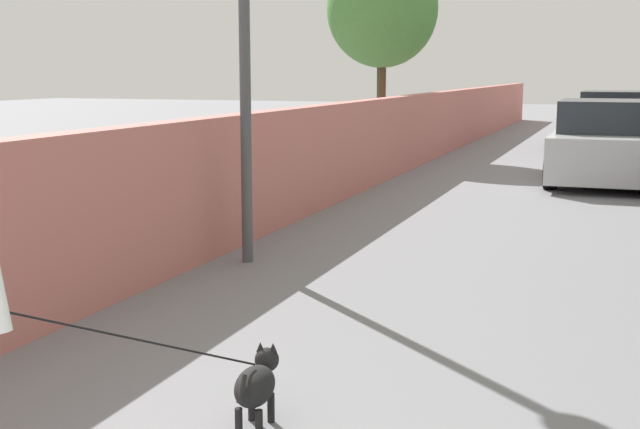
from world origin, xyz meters
name	(u,v)px	position (x,y,z in m)	size (l,w,h in m)	color
ground_plane	(514,188)	(14.00, 0.00, 0.00)	(80.00, 80.00, 0.00)	gray
wall_left	(344,150)	(12.00, 2.56, 0.78)	(48.00, 0.30, 1.56)	#CC726B
tree_left_near	(382,9)	(19.00, 3.91, 3.55)	(2.71, 2.71, 4.99)	#473523
dog	(255,383)	(2.99, 0.12, 0.27)	(1.67, 1.07, 1.06)	black
car_near	(601,145)	(15.32, -1.41, 0.71)	(4.10, 1.80, 1.54)	silver
car_far	(610,122)	(22.96, -1.41, 0.72)	(4.24, 1.80, 1.54)	black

